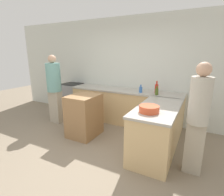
{
  "coord_description": "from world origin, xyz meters",
  "views": [
    {
      "loc": [
        1.75,
        -2.2,
        1.79
      ],
      "look_at": [
        0.19,
        0.77,
        0.93
      ],
      "focal_mm": 28.0,
      "sensor_mm": 36.0,
      "label": 1
    }
  ],
  "objects_px": {
    "island_table": "(84,115)",
    "range_oven": "(72,98)",
    "hot_sauce_bottle": "(156,88)",
    "water_bottle_blue": "(141,89)",
    "olive_oil_bottle": "(157,91)",
    "person_at_peninsula": "(198,115)",
    "person_by_range": "(54,87)",
    "mixing_bowl": "(149,109)"
  },
  "relations": [
    {
      "from": "range_oven",
      "to": "olive_oil_bottle",
      "type": "bearing_deg",
      "value": -4.38
    },
    {
      "from": "hot_sauce_bottle",
      "to": "person_at_peninsula",
      "type": "distance_m",
      "value": 1.66
    },
    {
      "from": "range_oven",
      "to": "mixing_bowl",
      "type": "relative_size",
      "value": 2.83
    },
    {
      "from": "hot_sauce_bottle",
      "to": "water_bottle_blue",
      "type": "bearing_deg",
      "value": -157.48
    },
    {
      "from": "olive_oil_bottle",
      "to": "island_table",
      "type": "bearing_deg",
      "value": -145.69
    },
    {
      "from": "island_table",
      "to": "person_by_range",
      "type": "bearing_deg",
      "value": 166.3
    },
    {
      "from": "island_table",
      "to": "mixing_bowl",
      "type": "height_order",
      "value": "mixing_bowl"
    },
    {
      "from": "range_oven",
      "to": "olive_oil_bottle",
      "type": "relative_size",
      "value": 4.61
    },
    {
      "from": "olive_oil_bottle",
      "to": "water_bottle_blue",
      "type": "bearing_deg",
      "value": 172.55
    },
    {
      "from": "range_oven",
      "to": "person_at_peninsula",
      "type": "relative_size",
      "value": 0.53
    },
    {
      "from": "person_by_range",
      "to": "water_bottle_blue",
      "type": "bearing_deg",
      "value": 18.53
    },
    {
      "from": "olive_oil_bottle",
      "to": "hot_sauce_bottle",
      "type": "bearing_deg",
      "value": 105.78
    },
    {
      "from": "mixing_bowl",
      "to": "person_at_peninsula",
      "type": "relative_size",
      "value": 0.19
    },
    {
      "from": "hot_sauce_bottle",
      "to": "person_by_range",
      "type": "xyz_separation_m",
      "value": [
        -2.41,
        -0.83,
        -0.04
      ]
    },
    {
      "from": "olive_oil_bottle",
      "to": "person_at_peninsula",
      "type": "bearing_deg",
      "value": -53.14
    },
    {
      "from": "water_bottle_blue",
      "to": "person_by_range",
      "type": "xyz_separation_m",
      "value": [
        -2.07,
        -0.69,
        -0.01
      ]
    },
    {
      "from": "mixing_bowl",
      "to": "hot_sauce_bottle",
      "type": "bearing_deg",
      "value": 99.46
    },
    {
      "from": "person_by_range",
      "to": "person_at_peninsula",
      "type": "bearing_deg",
      "value": -9.08
    },
    {
      "from": "person_by_range",
      "to": "island_table",
      "type": "bearing_deg",
      "value": -13.7
    },
    {
      "from": "range_oven",
      "to": "person_at_peninsula",
      "type": "xyz_separation_m",
      "value": [
        3.5,
        -1.38,
        0.48
      ]
    },
    {
      "from": "island_table",
      "to": "mixing_bowl",
      "type": "relative_size",
      "value": 2.9
    },
    {
      "from": "mixing_bowl",
      "to": "person_at_peninsula",
      "type": "distance_m",
      "value": 0.7
    },
    {
      "from": "range_oven",
      "to": "hot_sauce_bottle",
      "type": "relative_size",
      "value": 3.2
    },
    {
      "from": "hot_sauce_bottle",
      "to": "person_at_peninsula",
      "type": "relative_size",
      "value": 0.17
    },
    {
      "from": "olive_oil_bottle",
      "to": "water_bottle_blue",
      "type": "relative_size",
      "value": 1.04
    },
    {
      "from": "olive_oil_bottle",
      "to": "person_at_peninsula",
      "type": "distance_m",
      "value": 1.47
    },
    {
      "from": "olive_oil_bottle",
      "to": "person_at_peninsula",
      "type": "relative_size",
      "value": 0.12
    },
    {
      "from": "hot_sauce_bottle",
      "to": "water_bottle_blue",
      "type": "relative_size",
      "value": 1.5
    },
    {
      "from": "range_oven",
      "to": "water_bottle_blue",
      "type": "relative_size",
      "value": 4.78
    },
    {
      "from": "island_table",
      "to": "mixing_bowl",
      "type": "bearing_deg",
      "value": -12.25
    },
    {
      "from": "hot_sauce_bottle",
      "to": "person_by_range",
      "type": "height_order",
      "value": "person_by_range"
    },
    {
      "from": "island_table",
      "to": "water_bottle_blue",
      "type": "height_order",
      "value": "water_bottle_blue"
    },
    {
      "from": "island_table",
      "to": "olive_oil_bottle",
      "type": "xyz_separation_m",
      "value": [
        1.34,
        0.92,
        0.5
      ]
    },
    {
      "from": "range_oven",
      "to": "island_table",
      "type": "distance_m",
      "value": 1.7
    },
    {
      "from": "hot_sauce_bottle",
      "to": "water_bottle_blue",
      "type": "distance_m",
      "value": 0.37
    },
    {
      "from": "person_by_range",
      "to": "mixing_bowl",
      "type": "bearing_deg",
      "value": -12.86
    },
    {
      "from": "range_oven",
      "to": "person_by_range",
      "type": "height_order",
      "value": "person_by_range"
    },
    {
      "from": "mixing_bowl",
      "to": "hot_sauce_bottle",
      "type": "height_order",
      "value": "hot_sauce_bottle"
    },
    {
      "from": "water_bottle_blue",
      "to": "person_by_range",
      "type": "height_order",
      "value": "person_by_range"
    },
    {
      "from": "island_table",
      "to": "range_oven",
      "type": "bearing_deg",
      "value": 138.89
    },
    {
      "from": "hot_sauce_bottle",
      "to": "person_at_peninsula",
      "type": "height_order",
      "value": "person_at_peninsula"
    },
    {
      "from": "mixing_bowl",
      "to": "olive_oil_bottle",
      "type": "height_order",
      "value": "olive_oil_bottle"
    }
  ]
}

